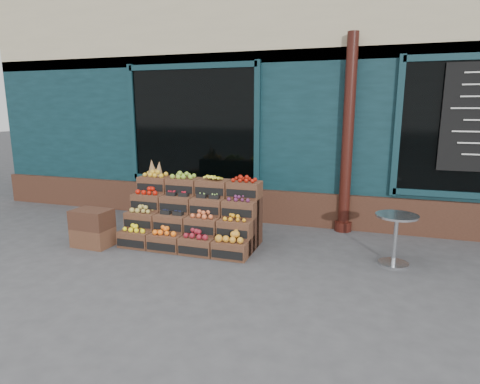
% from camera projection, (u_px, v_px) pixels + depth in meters
% --- Properties ---
extents(ground, '(60.00, 60.00, 0.00)m').
position_uv_depth(ground, '(238.00, 267.00, 5.26)').
color(ground, '#404043').
rests_on(ground, ground).
extents(shop_facade, '(12.00, 6.24, 4.80)m').
position_uv_depth(shop_facade, '(305.00, 93.00, 9.53)').
color(shop_facade, '#0E2A31').
rests_on(shop_facade, ground).
extents(crate_display, '(1.99, 0.97, 1.25)m').
position_uv_depth(crate_display, '(193.00, 219.00, 6.12)').
color(crate_display, '#523120').
rests_on(crate_display, ground).
extents(spare_crates, '(0.57, 0.41, 0.56)m').
position_uv_depth(spare_crates, '(93.00, 228.00, 6.00)').
color(spare_crates, '#523120').
rests_on(spare_crates, ground).
extents(bistro_table, '(0.54, 0.54, 0.69)m').
position_uv_depth(bistro_table, '(396.00, 234.00, 5.25)').
color(bistro_table, '#B9BCC0').
rests_on(bistro_table, ground).
extents(shopkeeper, '(0.70, 0.51, 1.78)m').
position_uv_depth(shopkeeper, '(208.00, 166.00, 8.09)').
color(shopkeeper, '#1E6920').
rests_on(shopkeeper, ground).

